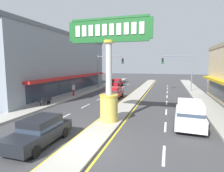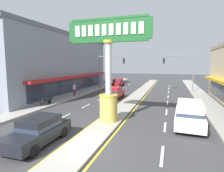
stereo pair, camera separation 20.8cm
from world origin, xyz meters
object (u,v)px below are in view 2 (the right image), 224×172
sedan_near_right_lane (39,130)px  traffic_light_right_side (182,66)px  storefront_left (50,64)px  traffic_light_left_side (108,66)px  sedan_mid_left_lane (118,82)px  sedan_near_left_lane (114,93)px  street_bench (46,100)px  suv_far_right_lane (189,114)px  pedestrian_near_kerb (74,89)px  district_sign (108,74)px

sedan_near_right_lane → traffic_light_right_side: bearing=69.6°
sedan_near_right_lane → storefront_left: bearing=124.4°
traffic_light_left_side → sedan_near_right_lane: (3.59, -22.78, -3.46)m
traffic_light_right_side → sedan_mid_left_lane: size_ratio=1.43×
sedan_near_left_lane → street_bench: sedan_near_left_lane is taller
storefront_left → suv_far_right_lane: bearing=-29.0°
sedan_near_right_lane → suv_far_right_lane: bearing=33.6°
suv_far_right_lane → pedestrian_near_kerb: size_ratio=2.81×
district_sign → traffic_light_right_side: district_sign is taller
traffic_light_right_side → street_bench: (-14.45, -15.49, -3.60)m
sedan_near_left_lane → sedan_mid_left_lane: bearing=103.9°
storefront_left → street_bench: 11.02m
traffic_light_left_side → sedan_near_right_lane: traffic_light_left_side is taller
sedan_near_left_lane → district_sign: bearing=-75.2°
suv_far_right_lane → street_bench: suv_far_right_lane is taller
sedan_near_right_lane → street_bench: size_ratio=2.69×
suv_far_right_lane → sedan_near_left_lane: 12.36m
suv_far_right_lane → district_sign: bearing=-171.9°
traffic_light_right_side → sedan_near_right_lane: 25.40m
district_sign → street_bench: district_sign is taller
district_sign → traffic_light_left_side: size_ratio=1.26×
sedan_near_right_lane → suv_far_right_lane: size_ratio=0.92×
district_sign → pedestrian_near_kerb: district_sign is taller
district_sign → pedestrian_near_kerb: size_ratio=4.66×
storefront_left → sedan_mid_left_lane: size_ratio=5.80×
storefront_left → sedan_near_left_lane: (11.42, -2.04, -3.76)m
pedestrian_near_kerb → district_sign: bearing=-48.7°
district_sign → traffic_light_left_side: bearing=109.0°
sedan_mid_left_lane → sedan_near_left_lane: bearing=-76.1°
traffic_light_right_side → street_bench: bearing=-133.0°
suv_far_right_lane → pedestrian_near_kerb: suv_far_right_lane is taller
storefront_left → pedestrian_near_kerb: bearing=-23.6°
district_sign → storefront_left: bearing=139.7°
suv_far_right_lane → street_bench: (-14.16, 2.46, -0.34)m
suv_far_right_lane → sedan_mid_left_lane: suv_far_right_lane is taller
suv_far_right_lane → sedan_mid_left_lane: bearing=117.8°
storefront_left → suv_far_right_lane: (19.90, -11.03, -3.57)m
sedan_near_right_lane → sedan_mid_left_lane: same height
sedan_near_right_lane → street_bench: (-5.68, 8.10, -0.14)m
traffic_light_right_side → suv_far_right_lane: 18.25m
suv_far_right_lane → traffic_light_left_side: bearing=125.1°
traffic_light_right_side → street_bench: traffic_light_right_side is taller
suv_far_right_lane → traffic_light_right_side: bearing=89.1°
storefront_left → pedestrian_near_kerb: storefront_left is taller
storefront_left → sedan_near_right_lane: bearing=-55.6°
traffic_light_right_side → street_bench: 21.49m
sedan_near_right_lane → street_bench: sedan_near_right_lane is taller
district_sign → sedan_mid_left_lane: district_sign is taller
sedan_near_left_lane → sedan_mid_left_lane: 13.73m
sedan_near_right_lane → sedan_near_left_lane: size_ratio=0.99×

